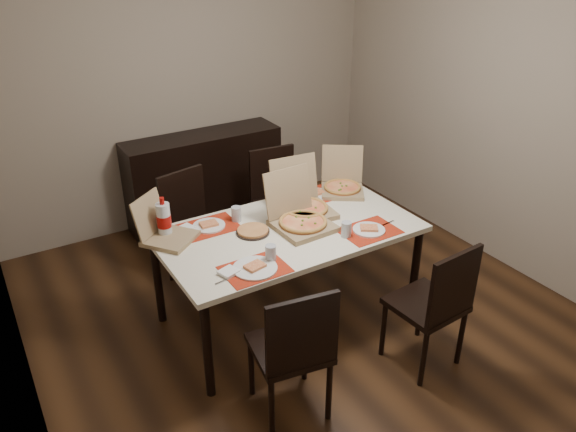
{
  "coord_description": "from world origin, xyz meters",
  "views": [
    {
      "loc": [
        -1.91,
        -2.92,
        2.64
      ],
      "look_at": [
        -0.11,
        0.03,
        0.85
      ],
      "focal_mm": 35.0,
      "sensor_mm": 36.0,
      "label": 1
    }
  ],
  "objects_px": {
    "chair_near_right": "(435,302)",
    "pizza_box_center": "(300,219)",
    "soda_bottle": "(164,220)",
    "dining_table": "(288,237)",
    "sideboard": "(205,179)",
    "dip_bowl": "(287,214)",
    "chair_far_left": "(192,223)",
    "chair_near_left": "(294,348)",
    "chair_far_right": "(278,196)"
  },
  "relations": [
    {
      "from": "soda_bottle",
      "to": "chair_near_right",
      "type": "bearing_deg",
      "value": -45.12
    },
    {
      "from": "chair_far_right",
      "to": "chair_near_left",
      "type": "bearing_deg",
      "value": -117.71
    },
    {
      "from": "dip_bowl",
      "to": "chair_near_left",
      "type": "bearing_deg",
      "value": -119.12
    },
    {
      "from": "dining_table",
      "to": "soda_bottle",
      "type": "height_order",
      "value": "soda_bottle"
    },
    {
      "from": "sideboard",
      "to": "soda_bottle",
      "type": "height_order",
      "value": "soda_bottle"
    },
    {
      "from": "chair_far_right",
      "to": "soda_bottle",
      "type": "xyz_separation_m",
      "value": [
        -1.23,
        -0.58,
        0.36
      ]
    },
    {
      "from": "chair_near_left",
      "to": "chair_far_left",
      "type": "distance_m",
      "value": 1.71
    },
    {
      "from": "chair_near_right",
      "to": "pizza_box_center",
      "type": "distance_m",
      "value": 1.07
    },
    {
      "from": "sideboard",
      "to": "chair_near_left",
      "type": "height_order",
      "value": "chair_near_left"
    },
    {
      "from": "sideboard",
      "to": "chair_near_right",
      "type": "bearing_deg",
      "value": -81.42
    },
    {
      "from": "sideboard",
      "to": "dining_table",
      "type": "distance_m",
      "value": 1.77
    },
    {
      "from": "chair_near_right",
      "to": "dining_table",
      "type": "bearing_deg",
      "value": 118.69
    },
    {
      "from": "chair_far_right",
      "to": "chair_far_left",
      "type": "bearing_deg",
      "value": -174.76
    },
    {
      "from": "chair_near_left",
      "to": "dip_bowl",
      "type": "bearing_deg",
      "value": 60.88
    },
    {
      "from": "dip_bowl",
      "to": "pizza_box_center",
      "type": "bearing_deg",
      "value": -89.16
    },
    {
      "from": "chair_far_left",
      "to": "sideboard",
      "type": "bearing_deg",
      "value": 60.93
    },
    {
      "from": "sideboard",
      "to": "chair_near_right",
      "type": "xyz_separation_m",
      "value": [
        0.41,
        -2.7,
        0.06
      ]
    },
    {
      "from": "dining_table",
      "to": "chair_near_right",
      "type": "distance_m",
      "value": 1.1
    },
    {
      "from": "chair_near_right",
      "to": "sideboard",
      "type": "bearing_deg",
      "value": 98.58
    },
    {
      "from": "chair_near_right",
      "to": "chair_far_right",
      "type": "xyz_separation_m",
      "value": [
        -0.06,
        1.88,
        0.0
      ]
    },
    {
      "from": "chair_near_left",
      "to": "chair_far_right",
      "type": "relative_size",
      "value": 1.0
    },
    {
      "from": "soda_bottle",
      "to": "dining_table",
      "type": "bearing_deg",
      "value": -24.17
    },
    {
      "from": "sideboard",
      "to": "soda_bottle",
      "type": "xyz_separation_m",
      "value": [
        -0.88,
        -1.4,
        0.42
      ]
    },
    {
      "from": "dining_table",
      "to": "soda_bottle",
      "type": "xyz_separation_m",
      "value": [
        -0.77,
        0.35,
        0.19
      ]
    },
    {
      "from": "chair_near_right",
      "to": "dip_bowl",
      "type": "distance_m",
      "value": 1.22
    },
    {
      "from": "chair_far_right",
      "to": "dip_bowl",
      "type": "distance_m",
      "value": 0.89
    },
    {
      "from": "sideboard",
      "to": "chair_near_left",
      "type": "distance_m",
      "value": 2.67
    },
    {
      "from": "dining_table",
      "to": "pizza_box_center",
      "type": "relative_size",
      "value": 4.15
    },
    {
      "from": "chair_near_left",
      "to": "chair_near_right",
      "type": "height_order",
      "value": "same"
    },
    {
      "from": "dip_bowl",
      "to": "soda_bottle",
      "type": "bearing_deg",
      "value": 168.06
    },
    {
      "from": "dining_table",
      "to": "chair_far_left",
      "type": "relative_size",
      "value": 1.94
    },
    {
      "from": "sideboard",
      "to": "pizza_box_center",
      "type": "relative_size",
      "value": 3.46
    },
    {
      "from": "dip_bowl",
      "to": "sideboard",
      "type": "bearing_deg",
      "value": 89.09
    },
    {
      "from": "dining_table",
      "to": "dip_bowl",
      "type": "xyz_separation_m",
      "value": [
        0.09,
        0.16,
        0.08
      ]
    },
    {
      "from": "chair_near_right",
      "to": "soda_bottle",
      "type": "bearing_deg",
      "value": 134.88
    },
    {
      "from": "pizza_box_center",
      "to": "sideboard",
      "type": "bearing_deg",
      "value": 89.27
    },
    {
      "from": "dining_table",
      "to": "soda_bottle",
      "type": "distance_m",
      "value": 0.87
    },
    {
      "from": "chair_near_left",
      "to": "pizza_box_center",
      "type": "bearing_deg",
      "value": 55.72
    },
    {
      "from": "pizza_box_center",
      "to": "chair_near_right",
      "type": "bearing_deg",
      "value": -65.29
    },
    {
      "from": "sideboard",
      "to": "chair_far_left",
      "type": "distance_m",
      "value": 1.03
    },
    {
      "from": "chair_near_right",
      "to": "soda_bottle",
      "type": "xyz_separation_m",
      "value": [
        -1.29,
        1.3,
        0.36
      ]
    },
    {
      "from": "sideboard",
      "to": "pizza_box_center",
      "type": "distance_m",
      "value": 1.8
    },
    {
      "from": "chair_far_left",
      "to": "chair_near_left",
      "type": "bearing_deg",
      "value": -93.07
    },
    {
      "from": "dining_table",
      "to": "pizza_box_center",
      "type": "bearing_deg",
      "value": -10.69
    },
    {
      "from": "sideboard",
      "to": "chair_far_left",
      "type": "relative_size",
      "value": 1.61
    },
    {
      "from": "dining_table",
      "to": "soda_bottle",
      "type": "bearing_deg",
      "value": 155.83
    },
    {
      "from": "chair_far_left",
      "to": "chair_far_right",
      "type": "relative_size",
      "value": 1.0
    },
    {
      "from": "sideboard",
      "to": "chair_far_left",
      "type": "height_order",
      "value": "chair_far_left"
    },
    {
      "from": "dining_table",
      "to": "chair_near_left",
      "type": "distance_m",
      "value": 0.99
    },
    {
      "from": "sideboard",
      "to": "chair_far_right",
      "type": "xyz_separation_m",
      "value": [
        0.34,
        -0.82,
        0.06
      ]
    }
  ]
}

